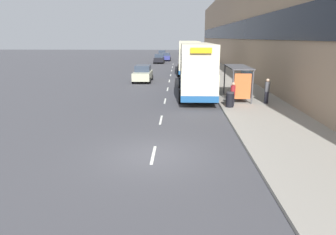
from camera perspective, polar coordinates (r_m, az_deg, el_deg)
ground_plane at (r=12.61m, az=-2.83°, el=-7.21°), size 220.00×220.00×0.00m
pavement at (r=50.65m, az=8.32°, el=9.54°), size 5.00×93.00×0.14m
terrace_facade at (r=51.04m, az=13.24°, el=16.40°), size 3.10×93.00×12.69m
lane_mark_0 at (r=12.65m, az=-2.81°, el=-7.10°), size 0.12×2.00×0.01m
lane_mark_1 at (r=17.85m, az=-1.36°, el=-0.45°), size 0.12×2.00×0.01m
lane_mark_2 at (r=23.19m, az=-0.57°, el=3.17°), size 0.12×2.00×0.01m
lane_mark_3 at (r=28.59m, az=-0.08°, el=5.43°), size 0.12×2.00×0.01m
lane_mark_4 at (r=34.02m, az=0.26°, el=6.97°), size 0.12×2.00×0.01m
lane_mark_5 at (r=39.47m, az=0.51°, el=8.08°), size 0.12×2.00×0.01m
lane_mark_6 at (r=44.93m, az=0.70°, el=8.93°), size 0.12×2.00×0.01m
lane_mark_7 at (r=50.40m, az=0.84°, el=9.59°), size 0.12×2.00×0.01m
lane_mark_8 at (r=55.88m, az=0.96°, el=10.12°), size 0.12×2.00×0.01m
bus_shelter at (r=23.63m, az=13.70°, el=7.56°), size 1.60×4.20×2.48m
double_decker_bus_near at (r=25.38m, az=5.34°, el=9.34°), size 2.85×10.77×4.30m
double_decker_bus_ahead at (r=40.77m, az=3.90°, el=11.49°), size 2.85×10.28×4.30m
car_0 at (r=64.31m, az=-0.42°, el=11.50°), size 2.06×4.00×1.66m
car_1 at (r=58.01m, az=-1.71°, el=11.14°), size 2.01×3.80×1.72m
car_2 at (r=33.59m, az=-4.82°, el=8.32°), size 2.05×4.37×1.78m
car_3 at (r=71.75m, az=-1.15°, el=11.92°), size 1.95×4.00×1.85m
pedestrian_at_shelter at (r=22.72m, az=18.32°, el=4.85°), size 0.35×0.35×1.79m
pedestrian_1 at (r=21.16m, az=12.23°, el=4.39°), size 0.33×0.33×1.66m
litter_bin at (r=20.91m, az=11.69°, el=3.40°), size 0.55×0.55×1.05m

